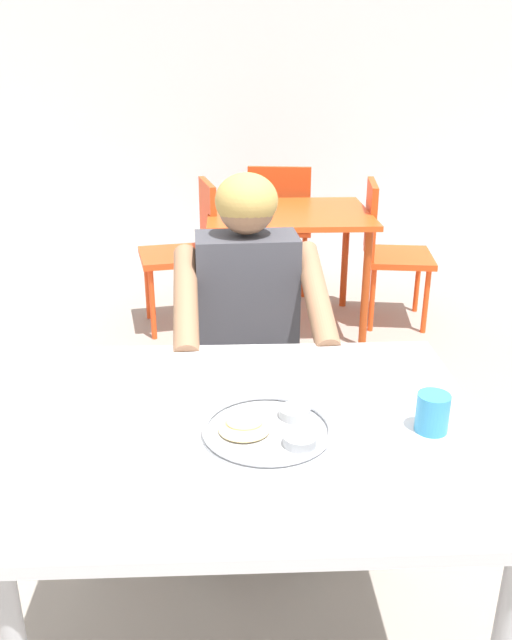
# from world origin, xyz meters

# --- Properties ---
(back_wall) EXTENTS (12.00, 0.12, 3.40)m
(back_wall) POSITION_xyz_m (0.00, 3.96, 1.70)
(back_wall) COLOR white
(back_wall) RESTS_ON ground
(table_foreground) EXTENTS (1.04, 0.86, 0.75)m
(table_foreground) POSITION_xyz_m (0.05, -0.02, 0.67)
(table_foreground) COLOR silver
(table_foreground) RESTS_ON ground
(thali_tray) EXTENTS (0.29, 0.29, 0.03)m
(thali_tray) POSITION_xyz_m (0.08, -0.07, 0.76)
(thali_tray) COLOR #B7BABF
(thali_tray) RESTS_ON table_foreground
(drinking_cup) EXTENTS (0.07, 0.07, 0.09)m
(drinking_cup) POSITION_xyz_m (0.44, -0.07, 0.80)
(drinking_cup) COLOR #338CBF
(drinking_cup) RESTS_ON table_foreground
(chair_foreground) EXTENTS (0.45, 0.44, 0.86)m
(chair_foreground) POSITION_xyz_m (0.05, 0.91, 0.49)
(chair_foreground) COLOR #3F3F44
(chair_foreground) RESTS_ON ground
(diner_foreground) EXTENTS (0.51, 0.57, 1.19)m
(diner_foreground) POSITION_xyz_m (0.06, 0.69, 0.70)
(diner_foreground) COLOR #3A3A3A
(diner_foreground) RESTS_ON ground
(table_background_red) EXTENTS (0.93, 0.79, 0.71)m
(table_background_red) POSITION_xyz_m (0.33, 2.36, 0.63)
(table_background_red) COLOR #E04C19
(table_background_red) RESTS_ON ground
(chair_red_left) EXTENTS (0.50, 0.49, 0.87)m
(chair_red_left) POSITION_xyz_m (-0.25, 2.41, 0.51)
(chair_red_left) COLOR #EE471B
(chair_red_left) RESTS_ON ground
(chair_red_right) EXTENTS (0.45, 0.49, 0.86)m
(chair_red_right) POSITION_xyz_m (0.93, 2.43, 0.49)
(chair_red_right) COLOR #EC4718
(chair_red_right) RESTS_ON ground
(chair_red_far) EXTENTS (0.48, 0.48, 0.89)m
(chair_red_far) POSITION_xyz_m (0.33, 3.00, 0.52)
(chair_red_far) COLOR #D1461A
(chair_red_far) RESTS_ON ground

